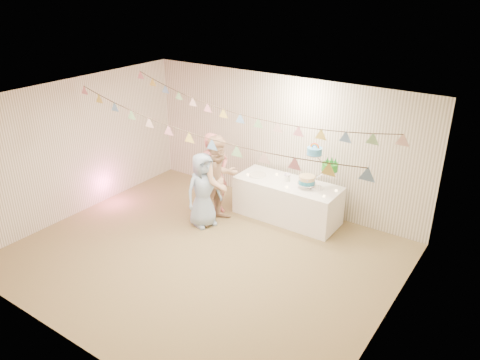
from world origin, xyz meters
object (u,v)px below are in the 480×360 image
Objects in this scene: cake_stand at (317,168)px; person_child at (203,190)px; person_adult_a at (214,174)px; person_adult_b at (219,180)px; table at (287,200)px.

cake_stand reaches higher than person_child.
person_adult_b reaches higher than person_adult_a.
person_adult_b reaches higher than table.
person_adult_b is at bearing -150.25° from cake_stand.
cake_stand is 2.10m from person_child.
cake_stand is (0.55, 0.05, 0.78)m from table.
person_child is (-0.16, -0.28, -0.14)m from person_adult_b.
person_adult_a is at bearing 64.32° from person_adult_b.
person_adult_b is (-1.53, -0.88, -0.31)m from cake_stand.
person_adult_b is (0.29, -0.23, 0.04)m from person_adult_a.
cake_stand is at bearing -35.92° from person_child.
cake_stand is 1.79m from person_adult_b.
person_adult_a reaches higher than cake_stand.
cake_stand is at bearing -47.69° from person_adult_b.
person_child is at bearing -145.76° from cake_stand.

